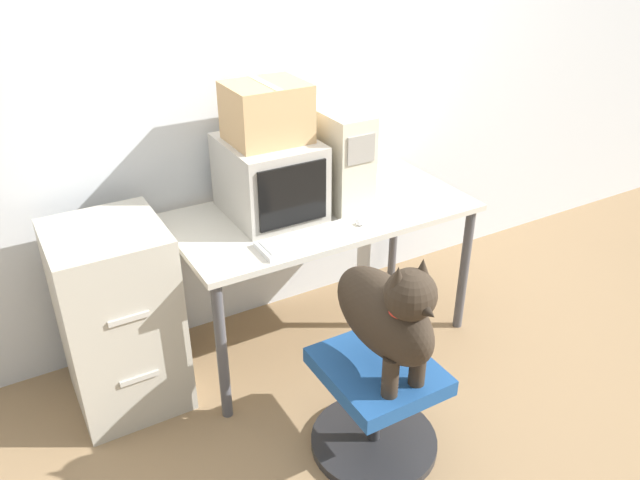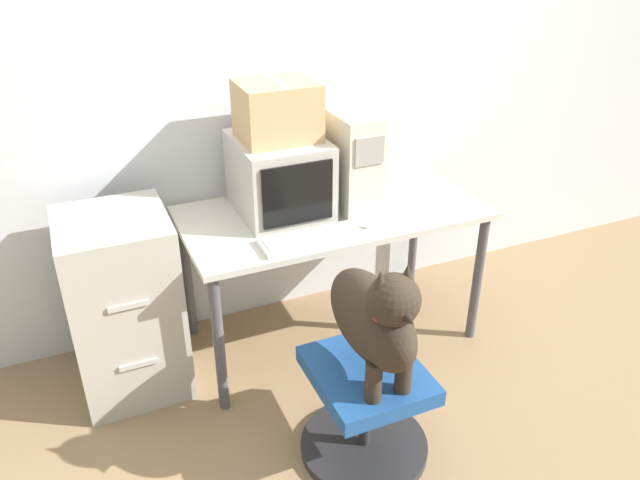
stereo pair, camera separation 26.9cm
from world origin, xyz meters
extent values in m
plane|color=#937551|center=(0.00, 0.00, 0.00)|extent=(12.00, 12.00, 0.00)
cube|color=silver|center=(0.00, 0.80, 1.30)|extent=(8.00, 0.05, 2.60)
cube|color=beige|center=(0.00, 0.37, 0.74)|extent=(1.49, 0.73, 0.03)
cylinder|color=#4C4C51|center=(-0.69, 0.05, 0.36)|extent=(0.05, 0.05, 0.73)
cylinder|color=#4C4C51|center=(0.69, 0.05, 0.36)|extent=(0.05, 0.05, 0.73)
cylinder|color=#4C4C51|center=(-0.69, 0.68, 0.36)|extent=(0.05, 0.05, 0.73)
cylinder|color=#4C4C51|center=(0.69, 0.68, 0.36)|extent=(0.05, 0.05, 0.73)
cube|color=#B7B2A8|center=(-0.24, 0.47, 0.94)|extent=(0.41, 0.48, 0.37)
cube|color=black|center=(-0.24, 0.23, 0.94)|extent=(0.34, 0.01, 0.29)
cube|color=beige|center=(0.11, 0.45, 1.00)|extent=(0.20, 0.48, 0.48)
cube|color=#9E998E|center=(0.11, 0.20, 1.10)|extent=(0.15, 0.01, 0.13)
cube|color=silver|center=(-0.22, 0.11, 0.77)|extent=(0.46, 0.17, 0.02)
cube|color=silver|center=(-0.22, 0.11, 0.78)|extent=(0.43, 0.14, 0.00)
ellipsoid|color=silver|center=(0.07, 0.13, 0.78)|extent=(0.06, 0.04, 0.04)
cylinder|color=#262628|center=(-0.21, -0.44, 0.02)|extent=(0.55, 0.55, 0.04)
cylinder|color=#262628|center=(-0.21, -0.44, 0.21)|extent=(0.05, 0.05, 0.34)
cube|color=#1E4C8C|center=(-0.21, -0.44, 0.41)|extent=(0.43, 0.49, 0.07)
ellipsoid|color=#33281E|center=(-0.21, -0.46, 0.70)|extent=(0.23, 0.56, 0.32)
cylinder|color=#33281E|center=(-0.27, -0.61, 0.54)|extent=(0.07, 0.07, 0.17)
cylinder|color=#33281E|center=(-0.14, -0.61, 0.54)|extent=(0.07, 0.07, 0.17)
sphere|color=#33281E|center=(-0.21, -0.61, 0.88)|extent=(0.19, 0.19, 0.19)
cone|color=black|center=(-0.21, -0.70, 0.87)|extent=(0.09, 0.10, 0.09)
cone|color=#33281E|center=(-0.26, -0.60, 0.96)|extent=(0.07, 0.07, 0.09)
cone|color=#33281E|center=(-0.16, -0.60, 0.96)|extent=(0.07, 0.07, 0.09)
torus|color=red|center=(-0.21, -0.58, 0.81)|extent=(0.14, 0.14, 0.02)
cube|color=#B7B2A3|center=(-1.04, 0.41, 0.45)|extent=(0.48, 0.51, 0.90)
cube|color=beige|center=(-1.04, 0.15, 0.60)|extent=(0.17, 0.01, 0.02)
cube|color=beige|center=(-1.04, 0.15, 0.29)|extent=(0.17, 0.01, 0.02)
cube|color=tan|center=(-0.24, 0.47, 1.26)|extent=(0.35, 0.30, 0.27)
cube|color=beige|center=(-0.24, 0.47, 1.39)|extent=(0.04, 0.29, 0.00)
camera|label=1|loc=(-1.40, -2.04, 2.10)|focal=35.00mm
camera|label=2|loc=(-1.16, -2.16, 2.10)|focal=35.00mm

